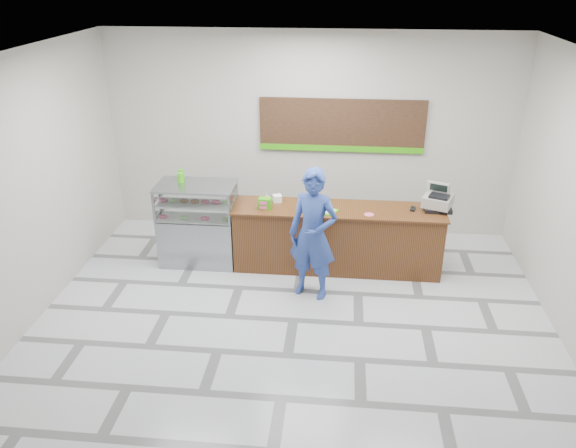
# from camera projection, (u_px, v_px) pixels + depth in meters

# --- Properties ---
(floor) EXTENTS (7.00, 7.00, 0.00)m
(floor) POSITION_uv_depth(u_px,v_px,m) (293.00, 320.00, 7.69)
(floor) COLOR silver
(floor) RESTS_ON ground
(back_wall) EXTENTS (7.00, 0.00, 7.00)m
(back_wall) POSITION_uv_depth(u_px,v_px,m) (309.00, 135.00, 9.65)
(back_wall) COLOR #B8B4A9
(back_wall) RESTS_ON floor
(ceiling) EXTENTS (7.00, 7.00, 0.00)m
(ceiling) POSITION_uv_depth(u_px,v_px,m) (295.00, 57.00, 6.21)
(ceiling) COLOR silver
(ceiling) RESTS_ON back_wall
(sales_counter) EXTENTS (3.26, 0.76, 1.03)m
(sales_counter) POSITION_uv_depth(u_px,v_px,m) (337.00, 238.00, 8.82)
(sales_counter) COLOR brown
(sales_counter) RESTS_ON floor
(display_case) EXTENTS (1.22, 0.72, 1.33)m
(display_case) POSITION_uv_depth(u_px,v_px,m) (198.00, 223.00, 8.95)
(display_case) COLOR gray
(display_case) RESTS_ON floor
(menu_board) EXTENTS (2.80, 0.06, 0.90)m
(menu_board) POSITION_uv_depth(u_px,v_px,m) (342.00, 126.00, 9.49)
(menu_board) COLOR black
(menu_board) RESTS_ON back_wall
(cash_register) EXTENTS (0.53, 0.55, 0.39)m
(cash_register) POSITION_uv_depth(u_px,v_px,m) (438.00, 200.00, 8.52)
(cash_register) COLOR black
(cash_register) RESTS_ON sales_counter
(card_terminal) EXTENTS (0.10, 0.15, 0.04)m
(card_terminal) POSITION_uv_depth(u_px,v_px,m) (413.00, 209.00, 8.53)
(card_terminal) COLOR black
(card_terminal) RESTS_ON sales_counter
(serving_tray) EXTENTS (0.42, 0.36, 0.02)m
(serving_tray) POSITION_uv_depth(u_px,v_px,m) (325.00, 211.00, 8.48)
(serving_tray) COLOR #4AC914
(serving_tray) RESTS_ON sales_counter
(napkin_box) EXTENTS (0.16, 0.16, 0.11)m
(napkin_box) POSITION_uv_depth(u_px,v_px,m) (277.00, 198.00, 8.81)
(napkin_box) COLOR white
(napkin_box) RESTS_ON sales_counter
(straw_cup) EXTENTS (0.08, 0.08, 0.11)m
(straw_cup) POSITION_uv_depth(u_px,v_px,m) (267.00, 200.00, 8.74)
(straw_cup) COLOR silver
(straw_cup) RESTS_ON sales_counter
(promo_box) EXTENTS (0.20, 0.14, 0.17)m
(promo_box) POSITION_uv_depth(u_px,v_px,m) (265.00, 203.00, 8.55)
(promo_box) COLOR #38AE0E
(promo_box) RESTS_ON sales_counter
(donut_decal) EXTENTS (0.15, 0.15, 0.00)m
(donut_decal) POSITION_uv_depth(u_px,v_px,m) (369.00, 214.00, 8.38)
(donut_decal) COLOR #F15A89
(donut_decal) RESTS_ON sales_counter
(green_cup_left) EXTENTS (0.09, 0.09, 0.14)m
(green_cup_left) POSITION_uv_depth(u_px,v_px,m) (181.00, 174.00, 8.92)
(green_cup_left) COLOR #38AE0E
(green_cup_left) RESTS_ON display_case
(green_cup_right) EXTENTS (0.10, 0.10, 0.16)m
(green_cup_right) POSITION_uv_depth(u_px,v_px,m) (181.00, 178.00, 8.74)
(green_cup_right) COLOR #38AE0E
(green_cup_right) RESTS_ON display_case
(customer) EXTENTS (0.81, 0.65, 1.94)m
(customer) POSITION_uv_depth(u_px,v_px,m) (313.00, 235.00, 7.90)
(customer) COLOR #2B4596
(customer) RESTS_ON floor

